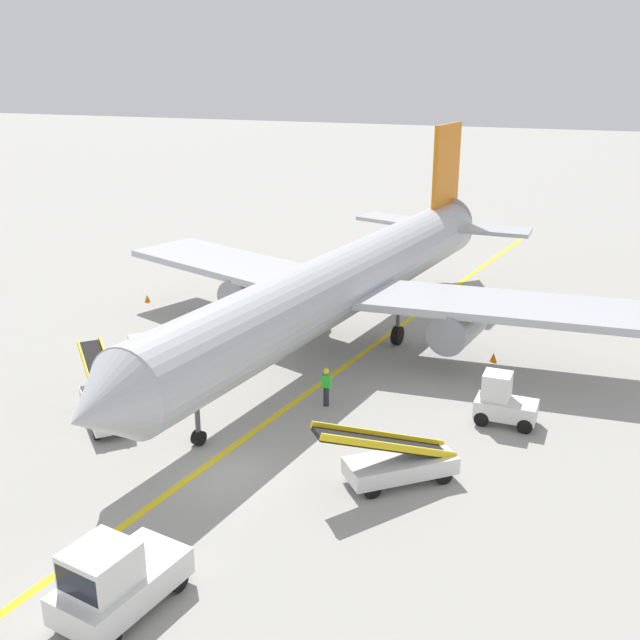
{
  "coord_description": "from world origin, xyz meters",
  "views": [
    {
      "loc": [
        11.57,
        -20.68,
        13.77
      ],
      "look_at": [
        0.08,
        9.97,
        2.5
      ],
      "focal_mm": 42.45,
      "sensor_mm": 36.0,
      "label": 1
    }
  ],
  "objects_px": {
    "belt_loader_forward_hold": "(397,462)",
    "ground_crew_marshaller": "(326,386)",
    "belt_loader_aft_hold": "(105,403)",
    "safety_cone_nose_right": "(163,342)",
    "pushback_tug": "(115,580)",
    "safety_cone_wingtip_left": "(493,357)",
    "airliner": "(347,281)",
    "baggage_tug_near_wing": "(142,360)",
    "safety_cone_nose_left": "(147,298)",
    "baggage_tug_by_cargo_door": "(503,402)"
  },
  "relations": [
    {
      "from": "baggage_tug_near_wing",
      "to": "safety_cone_nose_right",
      "type": "xyz_separation_m",
      "value": [
        -1.38,
        3.87,
        -0.71
      ]
    },
    {
      "from": "pushback_tug",
      "to": "safety_cone_nose_right",
      "type": "relative_size",
      "value": 8.82
    },
    {
      "from": "airliner",
      "to": "belt_loader_forward_hold",
      "type": "height_order",
      "value": "airliner"
    },
    {
      "from": "safety_cone_nose_right",
      "to": "pushback_tug",
      "type": "bearing_deg",
      "value": -61.66
    },
    {
      "from": "pushback_tug",
      "to": "safety_cone_wingtip_left",
      "type": "relative_size",
      "value": 8.82
    },
    {
      "from": "baggage_tug_near_wing",
      "to": "safety_cone_nose_left",
      "type": "distance_m",
      "value": 11.82
    },
    {
      "from": "baggage_tug_near_wing",
      "to": "belt_loader_aft_hold",
      "type": "xyz_separation_m",
      "value": [
        0.97,
        -4.17,
        -0.15
      ]
    },
    {
      "from": "pushback_tug",
      "to": "belt_loader_forward_hold",
      "type": "relative_size",
      "value": 0.84
    },
    {
      "from": "belt_loader_forward_hold",
      "to": "safety_cone_nose_left",
      "type": "height_order",
      "value": "belt_loader_forward_hold"
    },
    {
      "from": "baggage_tug_near_wing",
      "to": "safety_cone_nose_left",
      "type": "bearing_deg",
      "value": 121.91
    },
    {
      "from": "belt_loader_forward_hold",
      "to": "ground_crew_marshaller",
      "type": "height_order",
      "value": "belt_loader_forward_hold"
    },
    {
      "from": "belt_loader_forward_hold",
      "to": "baggage_tug_near_wing",
      "type": "bearing_deg",
      "value": 160.71
    },
    {
      "from": "baggage_tug_by_cargo_door",
      "to": "safety_cone_nose_left",
      "type": "height_order",
      "value": "baggage_tug_by_cargo_door"
    },
    {
      "from": "baggage_tug_by_cargo_door",
      "to": "safety_cone_wingtip_left",
      "type": "xyz_separation_m",
      "value": [
        -1.26,
        6.5,
        -0.71
      ]
    },
    {
      "from": "safety_cone_wingtip_left",
      "to": "baggage_tug_near_wing",
      "type": "bearing_deg",
      "value": -152.3
    },
    {
      "from": "belt_loader_aft_hold",
      "to": "safety_cone_nose_right",
      "type": "relative_size",
      "value": 10.13
    },
    {
      "from": "baggage_tug_near_wing",
      "to": "airliner",
      "type": "bearing_deg",
      "value": 44.78
    },
    {
      "from": "airliner",
      "to": "belt_loader_aft_hold",
      "type": "distance_m",
      "value": 13.33
    },
    {
      "from": "ground_crew_marshaller",
      "to": "safety_cone_nose_right",
      "type": "relative_size",
      "value": 3.86
    },
    {
      "from": "baggage_tug_by_cargo_door",
      "to": "belt_loader_forward_hold",
      "type": "xyz_separation_m",
      "value": [
        -2.75,
        -5.81,
        -0.15
      ]
    },
    {
      "from": "airliner",
      "to": "baggage_tug_near_wing",
      "type": "bearing_deg",
      "value": -135.22
    },
    {
      "from": "pushback_tug",
      "to": "belt_loader_forward_hold",
      "type": "height_order",
      "value": "belt_loader_forward_hold"
    },
    {
      "from": "pushback_tug",
      "to": "safety_cone_wingtip_left",
      "type": "xyz_separation_m",
      "value": [
        6.67,
        21.2,
        -0.77
      ]
    },
    {
      "from": "safety_cone_nose_left",
      "to": "safety_cone_wingtip_left",
      "type": "height_order",
      "value": "same"
    },
    {
      "from": "ground_crew_marshaller",
      "to": "safety_cone_nose_right",
      "type": "xyz_separation_m",
      "value": [
        -10.18,
        3.64,
        -0.69
      ]
    },
    {
      "from": "belt_loader_forward_hold",
      "to": "safety_cone_nose_left",
      "type": "relative_size",
      "value": 10.52
    },
    {
      "from": "belt_loader_forward_hold",
      "to": "belt_loader_aft_hold",
      "type": "bearing_deg",
      "value": 177.93
    },
    {
      "from": "airliner",
      "to": "safety_cone_nose_left",
      "type": "xyz_separation_m",
      "value": [
        -13.54,
        2.76,
        -3.2
      ]
    },
    {
      "from": "airliner",
      "to": "belt_loader_aft_hold",
      "type": "height_order",
      "value": "airliner"
    },
    {
      "from": "ground_crew_marshaller",
      "to": "safety_cone_wingtip_left",
      "type": "xyz_separation_m",
      "value": [
        5.86,
        7.47,
        -0.69
      ]
    },
    {
      "from": "airliner",
      "to": "pushback_tug",
      "type": "relative_size",
      "value": 9.09
    },
    {
      "from": "baggage_tug_by_cargo_door",
      "to": "belt_loader_aft_hold",
      "type": "relative_size",
      "value": 0.55
    },
    {
      "from": "safety_cone_nose_right",
      "to": "safety_cone_wingtip_left",
      "type": "bearing_deg",
      "value": 13.42
    },
    {
      "from": "pushback_tug",
      "to": "baggage_tug_by_cargo_door",
      "type": "xyz_separation_m",
      "value": [
        7.93,
        14.7,
        -0.07
      ]
    },
    {
      "from": "belt_loader_aft_hold",
      "to": "safety_cone_nose_right",
      "type": "height_order",
      "value": "belt_loader_aft_hold"
    },
    {
      "from": "belt_loader_aft_hold",
      "to": "safety_cone_wingtip_left",
      "type": "distance_m",
      "value": 18.14
    },
    {
      "from": "belt_loader_forward_hold",
      "to": "safety_cone_nose_left",
      "type": "distance_m",
      "value": 24.31
    },
    {
      "from": "airliner",
      "to": "belt_loader_forward_hold",
      "type": "relative_size",
      "value": 7.62
    },
    {
      "from": "ground_crew_marshaller",
      "to": "safety_cone_nose_left",
      "type": "height_order",
      "value": "ground_crew_marshaller"
    },
    {
      "from": "belt_loader_aft_hold",
      "to": "safety_cone_wingtip_left",
      "type": "height_order",
      "value": "belt_loader_aft_hold"
    },
    {
      "from": "pushback_tug",
      "to": "baggage_tug_near_wing",
      "type": "height_order",
      "value": "pushback_tug"
    },
    {
      "from": "airliner",
      "to": "safety_cone_nose_right",
      "type": "relative_size",
      "value": 80.16
    },
    {
      "from": "belt_loader_forward_hold",
      "to": "ground_crew_marshaller",
      "type": "relative_size",
      "value": 2.72
    },
    {
      "from": "belt_loader_aft_hold",
      "to": "safety_cone_nose_left",
      "type": "bearing_deg",
      "value": 116.93
    },
    {
      "from": "pushback_tug",
      "to": "safety_cone_nose_left",
      "type": "distance_m",
      "value": 27.49
    },
    {
      "from": "belt_loader_forward_hold",
      "to": "belt_loader_aft_hold",
      "type": "xyz_separation_m",
      "value": [
        -12.21,
        0.44,
        0.0
      ]
    },
    {
      "from": "safety_cone_nose_right",
      "to": "safety_cone_nose_left",
      "type": "bearing_deg",
      "value": 128.35
    },
    {
      "from": "baggage_tug_near_wing",
      "to": "belt_loader_forward_hold",
      "type": "relative_size",
      "value": 0.57
    },
    {
      "from": "ground_crew_marshaller",
      "to": "safety_cone_nose_left",
      "type": "relative_size",
      "value": 3.86
    },
    {
      "from": "belt_loader_forward_hold",
      "to": "safety_cone_wingtip_left",
      "type": "bearing_deg",
      "value": 83.09
    }
  ]
}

